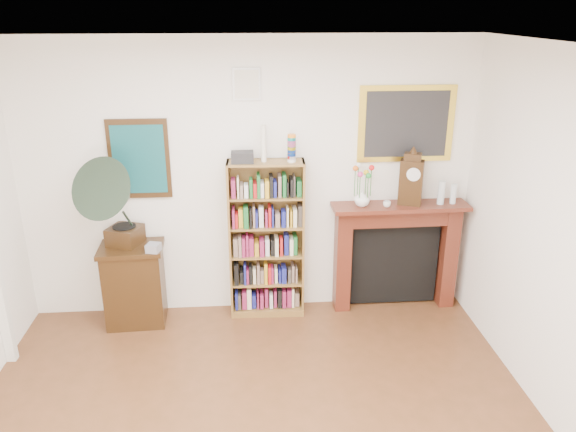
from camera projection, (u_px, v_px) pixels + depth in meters
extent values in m
cube|color=white|center=(250.00, 57.00, 2.76)|extent=(4.50, 5.00, 0.01)
cube|color=white|center=(249.00, 181.00, 5.58)|extent=(4.50, 0.01, 2.80)
cube|color=black|center=(139.00, 159.00, 5.40)|extent=(0.58, 0.03, 0.78)
cube|color=#124F56|center=(139.00, 160.00, 5.38)|extent=(0.50, 0.01, 0.67)
cube|color=white|center=(247.00, 84.00, 5.23)|extent=(0.26, 0.03, 0.30)
cube|color=silver|center=(247.00, 84.00, 5.21)|extent=(0.22, 0.01, 0.26)
cube|color=gold|center=(406.00, 124.00, 5.49)|extent=(0.95, 0.03, 0.75)
cube|color=#262628|center=(407.00, 124.00, 5.47)|extent=(0.82, 0.01, 0.65)
cube|color=brown|center=(230.00, 241.00, 5.63)|extent=(0.03, 0.27, 1.64)
cube|color=brown|center=(303.00, 239.00, 5.68)|extent=(0.03, 0.27, 1.64)
cube|color=brown|center=(266.00, 163.00, 5.37)|extent=(0.76, 0.29, 0.02)
cube|color=brown|center=(268.00, 308.00, 5.93)|extent=(0.76, 0.29, 0.07)
cube|color=brown|center=(266.00, 235.00, 5.77)|extent=(0.75, 0.04, 1.64)
cube|color=brown|center=(267.00, 281.00, 5.82)|extent=(0.72, 0.27, 0.02)
cube|color=brown|center=(267.00, 254.00, 5.71)|extent=(0.72, 0.27, 0.02)
cube|color=brown|center=(267.00, 226.00, 5.60)|extent=(0.72, 0.27, 0.02)
cube|color=brown|center=(266.00, 196.00, 5.49)|extent=(0.72, 0.27, 0.02)
cube|color=black|center=(135.00, 285.00, 5.61)|extent=(0.63, 0.47, 0.83)
cube|color=#471B10|center=(342.00, 259.00, 5.83)|extent=(0.16, 0.21, 1.12)
cube|color=#471B10|center=(448.00, 256.00, 5.92)|extent=(0.16, 0.21, 1.12)
cube|color=#471B10|center=(399.00, 216.00, 5.71)|extent=(1.28, 0.22, 0.18)
cube|color=#471B10|center=(400.00, 206.00, 5.63)|extent=(1.38, 0.34, 0.04)
cube|color=black|center=(393.00, 263.00, 5.97)|extent=(0.93, 0.09, 0.90)
cube|color=black|center=(125.00, 235.00, 5.50)|extent=(0.37, 0.37, 0.18)
cylinder|color=black|center=(124.00, 226.00, 5.46)|extent=(0.28, 0.28, 0.01)
cone|color=#2C4032|center=(116.00, 194.00, 5.16)|extent=(0.79, 0.88, 0.75)
cube|color=#ABAAB6|center=(153.00, 248.00, 5.34)|extent=(0.15, 0.15, 0.08)
cube|color=black|center=(411.00, 183.00, 5.55)|extent=(0.26, 0.20, 0.45)
cylinder|color=white|center=(414.00, 174.00, 5.46)|extent=(0.13, 0.06, 0.13)
cube|color=black|center=(413.00, 157.00, 5.46)|extent=(0.19, 0.16, 0.08)
imported|color=white|center=(362.00, 198.00, 5.56)|extent=(0.20, 0.20, 0.16)
imported|color=white|center=(387.00, 204.00, 5.55)|extent=(0.09, 0.09, 0.06)
cylinder|color=silver|center=(441.00, 193.00, 5.60)|extent=(0.07, 0.07, 0.24)
cylinder|color=silver|center=(453.00, 194.00, 5.62)|extent=(0.06, 0.06, 0.20)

